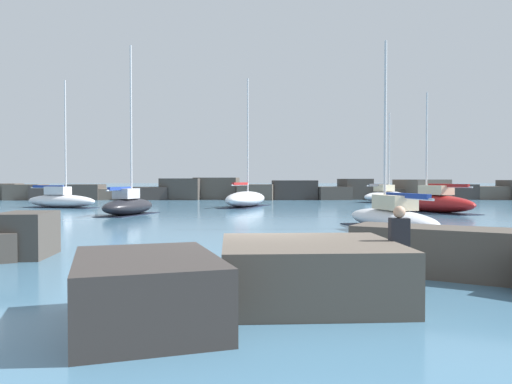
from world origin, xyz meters
TOP-DOWN VIEW (x-y plane):
  - ground_plane at (0.00, 0.00)m, footprint 600.00×600.00m
  - open_sea_beyond at (0.00, 104.97)m, footprint 400.00×116.00m
  - breakwater_jetty at (1.63, 44.92)m, footprint 67.63×7.21m
  - foreground_rocks at (0.68, -1.39)m, footprint 18.11×9.73m
  - sailboat_moored_0 at (12.65, 22.67)m, footprint 4.65×7.94m
  - sailboat_moored_1 at (-0.33, 29.58)m, footprint 4.57×7.49m
  - sailboat_moored_2 at (-7.78, 20.16)m, footprint 3.35×5.63m
  - sailboat_moored_4 at (-15.16, 28.48)m, footprint 6.62×3.93m
  - sailboat_moored_6 at (13.61, 37.76)m, footprint 6.09×5.16m
  - sailboat_moored_7 at (6.23, 10.46)m, footprint 3.46×7.40m
  - mooring_buoy_orange_near at (16.60, 33.54)m, footprint 0.76×0.76m
  - person_on_rocks at (2.69, -2.33)m, footprint 0.36×0.23m

SIDE VIEW (x-z plane):
  - ground_plane at x=0.00m, z-range 0.00..0.00m
  - open_sea_beyond at x=0.00m, z-range 0.00..0.01m
  - mooring_buoy_orange_near at x=16.60m, z-range -0.10..0.86m
  - foreground_rocks at x=0.68m, z-range -0.13..1.17m
  - sailboat_moored_7 at x=6.23m, z-range -3.71..4.85m
  - sailboat_moored_4 at x=-15.16m, z-range -4.42..5.72m
  - sailboat_moored_6 at x=13.61m, z-range -3.81..5.11m
  - sailboat_moored_2 at x=-7.78m, z-range -4.76..6.08m
  - sailboat_moored_1 at x=-0.33m, z-range -4.68..6.01m
  - sailboat_moored_0 at x=12.65m, z-range -3.50..4.90m
  - breakwater_jetty at x=1.63m, z-range -0.29..2.18m
  - person_on_rocks at x=2.69m, z-range 0.11..1.86m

